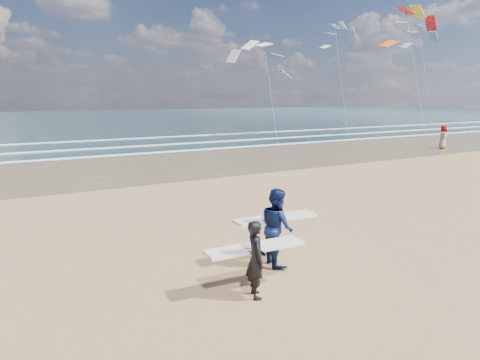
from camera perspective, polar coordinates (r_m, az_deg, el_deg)
wet_sand_strip at (r=36.02m, az=15.87°, el=4.20°), size 220.00×12.00×0.01m
ocean at (r=83.22m, az=-11.74°, el=8.08°), size 220.00×100.00×0.02m
foam_breakers at (r=43.66m, az=6.41°, el=5.75°), size 220.00×11.70×0.05m
surfer_near at (r=8.92m, az=2.12°, el=-10.24°), size 2.22×1.01×1.63m
surfer_far at (r=10.54m, az=4.94°, el=-6.15°), size 2.22×1.20×1.91m
beachgoer_0 at (r=37.36m, az=25.45°, el=5.18°), size 1.01×1.06×1.83m
kite_0 at (r=41.13m, az=22.05°, el=15.13°), size 6.99×4.87×12.79m
kite_1 at (r=40.00m, az=3.77°, el=13.74°), size 6.78×4.85×10.08m
kite_2 at (r=56.52m, az=23.36°, el=13.75°), size 6.13×4.77×13.53m
kite_5 at (r=54.32m, az=13.16°, el=14.30°), size 5.68×4.72×13.55m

